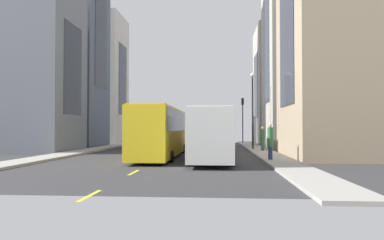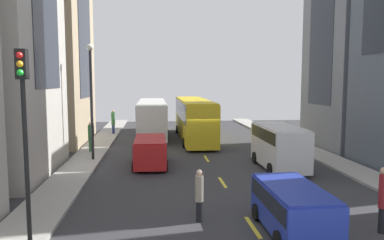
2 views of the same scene
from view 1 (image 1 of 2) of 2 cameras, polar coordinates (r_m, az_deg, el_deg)
name	(u,v)px [view 1 (image 1 of 2)]	position (r m, az deg, el deg)	size (l,w,h in m)	color
ground_plane	(173,152)	(32.60, -3.09, -5.10)	(42.10, 42.10, 0.00)	#333335
sidewalk_west	(262,152)	(32.57, 11.10, -4.95)	(2.06, 44.00, 0.15)	#9E9B93
sidewalk_east	(86,151)	(34.53, -16.45, -4.71)	(2.06, 44.00, 0.15)	#9E9B93
lane_stripe_0	(191,143)	(53.46, -0.24, -3.60)	(0.16, 2.00, 0.01)	yellow
lane_stripe_1	(187,144)	(47.49, -0.80, -3.90)	(0.16, 2.00, 0.01)	yellow
lane_stripe_2	(183,147)	(41.52, -1.52, -4.27)	(0.16, 2.00, 0.01)	yellow
lane_stripe_3	(177,150)	(35.57, -2.48, -4.77)	(0.16, 2.00, 0.01)	yellow
lane_stripe_4	(168,154)	(29.63, -3.83, -5.48)	(0.16, 2.00, 0.01)	yellow
lane_stripe_5	(155,161)	(23.72, -5.86, -6.52)	(0.16, 2.00, 0.01)	yellow
lane_stripe_6	(134,172)	(17.88, -9.24, -8.24)	(0.16, 2.00, 0.01)	yellow
lane_stripe_7	(90,196)	(12.18, -15.93, -11.50)	(0.16, 2.00, 0.01)	yellow
building_west_0	(291,86)	(50.27, 15.44, 5.23)	(9.38, 8.24, 15.66)	#B7B2A8
building_west_1	(300,48)	(40.47, 16.84, 10.96)	(7.24, 8.65, 21.43)	#B7B2A8
building_west_2	(354,42)	(29.62, 24.32, 11.24)	(9.84, 9.65, 17.08)	tan
building_east_0	(94,80)	(52.67, -15.31, 6.15)	(8.28, 7.17, 17.88)	beige
building_east_1	(62,16)	(45.60, -20.00, 15.31)	(9.35, 7.16, 30.27)	#4C5666
building_east_2	(41,70)	(36.40, -22.85, 7.37)	(6.13, 7.27, 15.17)	slate
city_bus_white	(212,130)	(24.19, 3.18, -1.68)	(2.80, 11.82, 3.35)	silver
streetcar_yellow	(162,129)	(26.92, -4.74, -1.38)	(2.70, 13.55, 3.59)	yellow
delivery_van_white	(144,134)	(39.36, -7.60, -2.23)	(2.25, 5.22, 2.58)	white
car_red_0	(215,139)	(37.05, 3.62, -3.06)	(2.09, 4.45, 1.74)	red
car_blue_1	(178,137)	(48.18, -2.19, -2.72)	(2.02, 4.12, 1.64)	#2338AD
pedestrian_waiting_curb	(156,135)	(48.95, -5.70, -2.33)	(0.30, 0.30, 2.32)	black
pedestrian_crossing_near	(262,138)	(32.80, 11.14, -2.80)	(0.35, 0.35, 2.14)	#336B38
pedestrian_walking_far	(201,137)	(46.61, 1.40, -2.64)	(0.32, 0.32, 1.99)	black
pedestrian_crossing_mid	(270,141)	(23.53, 12.34, -3.22)	(0.36, 0.36, 2.29)	navy
traffic_light_near_corner	(243,112)	(48.45, 8.05, 1.28)	(0.32, 0.44, 6.03)	black
streetlamp_near	(253,103)	(35.61, 9.62, 2.76)	(0.44, 0.44, 7.43)	black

